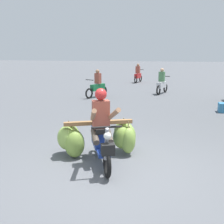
% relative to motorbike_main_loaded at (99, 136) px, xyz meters
% --- Properties ---
extents(ground_plane, '(120.00, 120.00, 0.00)m').
position_rel_motorbike_main_loaded_xyz_m(ground_plane, '(0.53, -0.74, -0.49)').
color(ground_plane, '#56595E').
extents(motorbike_main_loaded, '(1.84, 2.05, 1.58)m').
position_rel_motorbike_main_loaded_xyz_m(motorbike_main_loaded, '(0.00, 0.00, 0.00)').
color(motorbike_main_loaded, black).
rests_on(motorbike_main_loaded, ground).
extents(motorbike_distant_ahead_left, '(0.69, 1.56, 1.40)m').
position_rel_motorbike_main_loaded_xyz_m(motorbike_distant_ahead_left, '(1.01, 9.74, 0.08)').
color(motorbike_distant_ahead_left, black).
rests_on(motorbike_distant_ahead_left, ground).
extents(motorbike_distant_ahead_right, '(0.59, 1.60, 1.40)m').
position_rel_motorbike_main_loaded_xyz_m(motorbike_distant_ahead_right, '(-0.93, 15.06, 0.08)').
color(motorbike_distant_ahead_right, black).
rests_on(motorbike_distant_ahead_right, ground).
extents(motorbike_distant_far_ahead, '(0.85, 1.49, 1.40)m').
position_rel_motorbike_main_loaded_xyz_m(motorbike_distant_far_ahead, '(-2.16, 7.98, 0.08)').
color(motorbike_distant_far_ahead, black).
rests_on(motorbike_distant_far_ahead, ground).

